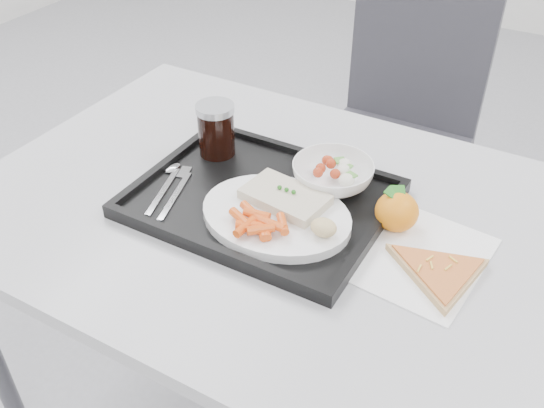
{
  "coord_description": "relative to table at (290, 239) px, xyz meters",
  "views": [
    {
      "loc": [
        0.4,
        -0.47,
        1.43
      ],
      "look_at": [
        -0.03,
        0.28,
        0.77
      ],
      "focal_mm": 40.0,
      "sensor_mm": 36.0,
      "label": 1
    }
  ],
  "objects": [
    {
      "name": "salad_bowl",
      "position": [
        0.04,
        0.09,
        0.11
      ],
      "size": [
        0.15,
        0.15,
        0.05
      ],
      "color": "white",
      "rests_on": "tray"
    },
    {
      "name": "cutlery",
      "position": [
        -0.23,
        -0.05,
        0.08
      ],
      "size": [
        0.1,
        0.17,
        0.01
      ],
      "color": "silver",
      "rests_on": "tray"
    },
    {
      "name": "napkin",
      "position": [
        0.22,
        -0.0,
        0.07
      ],
      "size": [
        0.27,
        0.26,
        0.0
      ],
      "color": "white",
      "rests_on": "table"
    },
    {
      "name": "chair",
      "position": [
        -0.06,
        0.82,
        -0.15
      ],
      "size": [
        0.42,
        0.42,
        0.93
      ],
      "color": "#35343B",
      "rests_on": "ground"
    },
    {
      "name": "dinner_plate",
      "position": [
        -0.0,
        -0.05,
        0.09
      ],
      "size": [
        0.27,
        0.27,
        0.02
      ],
      "color": "white",
      "rests_on": "tray"
    },
    {
      "name": "carrot_pile",
      "position": [
        -0.01,
        -0.11,
        0.11
      ],
      "size": [
        0.12,
        0.08,
        0.02
      ],
      "color": "#E34F14",
      "rests_on": "dinner_plate"
    },
    {
      "name": "table",
      "position": [
        0.0,
        0.0,
        0.0
      ],
      "size": [
        1.2,
        0.8,
        0.75
      ],
      "color": "#AFB0B2",
      "rests_on": "ground"
    },
    {
      "name": "tray",
      "position": [
        -0.06,
        -0.01,
        0.08
      ],
      "size": [
        0.45,
        0.35,
        0.03
      ],
      "color": "black",
      "rests_on": "table"
    },
    {
      "name": "cola_glass",
      "position": [
        -0.21,
        0.08,
        0.14
      ],
      "size": [
        0.08,
        0.08,
        0.11
      ],
      "color": "black",
      "rests_on": "tray"
    },
    {
      "name": "fish_fillet",
      "position": [
        -0.0,
        -0.02,
        0.11
      ],
      "size": [
        0.16,
        0.11,
        0.03
      ],
      "color": "beige",
      "rests_on": "dinner_plate"
    },
    {
      "name": "tangerine",
      "position": [
        0.18,
        0.05,
        0.1
      ],
      "size": [
        0.08,
        0.08,
        0.07
      ],
      "color": "orange",
      "rests_on": "napkin"
    },
    {
      "name": "bread_roll",
      "position": [
        0.1,
        -0.07,
        0.12
      ],
      "size": [
        0.06,
        0.05,
        0.03
      ],
      "color": "tan",
      "rests_on": "dinner_plate"
    },
    {
      "name": "salad_contents",
      "position": [
        0.04,
        0.1,
        0.12
      ],
      "size": [
        0.08,
        0.08,
        0.02
      ],
      "color": "#A83215",
      "rests_on": "salad_bowl"
    },
    {
      "name": "pizza_slice",
      "position": [
        0.29,
        -0.03,
        0.08
      ],
      "size": [
        0.23,
        0.23,
        0.02
      ],
      "color": "tan",
      "rests_on": "napkin"
    }
  ]
}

